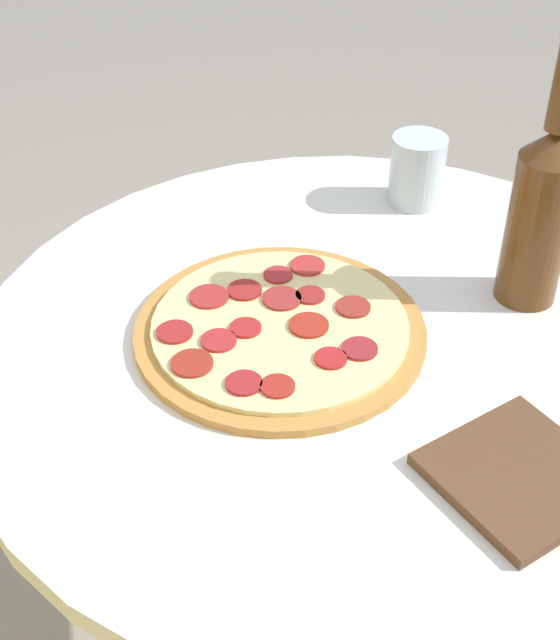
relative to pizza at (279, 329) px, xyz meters
name	(u,v)px	position (x,y,z in m)	size (l,w,h in m)	color
table	(345,469)	(-0.06, -0.06, -0.22)	(0.83, 0.83, 0.73)	silver
pizza	(279,329)	(0.00, 0.00, 0.00)	(0.31, 0.31, 0.02)	#B77F3D
beer_bottle	(542,208)	(-0.13, -0.25, 0.11)	(0.07, 0.07, 0.31)	#563314
pizza_paddle	(545,497)	(-0.33, -0.01, 0.00)	(0.29, 0.16, 0.02)	brown
drinking_glass	(417,170)	(0.09, -0.32, 0.04)	(0.07, 0.07, 0.09)	silver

